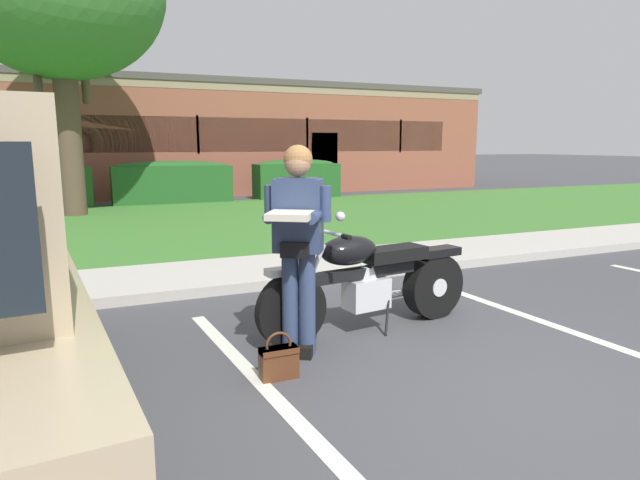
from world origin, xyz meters
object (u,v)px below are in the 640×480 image
(hedge_center_left, at_px, (22,186))
(hedge_center_right, at_px, (173,182))
(rider_person, at_px, (298,234))
(handbag, at_px, (279,360))
(hedge_right, at_px, (297,178))
(motorcycle, at_px, (376,279))
(brick_building, at_px, (174,138))

(hedge_center_left, distance_m, hedge_center_right, 3.81)
(rider_person, bearing_deg, handbag, -128.77)
(hedge_center_left, height_order, hedge_right, same)
(rider_person, bearing_deg, hedge_center_left, 103.68)
(hedge_right, bearing_deg, hedge_center_right, 180.00)
(hedge_center_right, relative_size, hedge_right, 1.25)
(motorcycle, bearing_deg, hedge_center_left, 108.03)
(motorcycle, height_order, rider_person, rider_person)
(hedge_right, height_order, brick_building, brick_building)
(motorcycle, relative_size, hedge_center_left, 0.67)
(rider_person, bearing_deg, brick_building, 83.85)
(motorcycle, bearing_deg, hedge_right, 72.13)
(motorcycle, xyz_separation_m, handbag, (-1.20, -0.68, -0.34))
(rider_person, height_order, hedge_right, rider_person)
(rider_person, xyz_separation_m, hedge_center_left, (-2.93, 12.05, -0.36))
(hedge_center_right, relative_size, brick_building, 0.15)
(rider_person, height_order, hedge_center_right, rider_person)
(hedge_center_left, relative_size, brick_building, 0.15)
(hedge_right, bearing_deg, motorcycle, -107.87)
(motorcycle, relative_size, handbag, 6.22)
(handbag, xyz_separation_m, hedge_center_left, (-2.63, 12.43, 0.51))
(hedge_center_left, xyz_separation_m, hedge_center_right, (3.81, -0.00, 0.00))
(motorcycle, xyz_separation_m, hedge_center_left, (-3.82, 11.75, 0.17))
(rider_person, xyz_separation_m, handbag, (-0.30, -0.38, -0.86))
(handbag, xyz_separation_m, brick_building, (2.28, 18.77, 1.78))
(motorcycle, height_order, hedge_center_right, hedge_center_right)
(brick_building, bearing_deg, hedge_right, -66.96)
(handbag, height_order, hedge_center_left, hedge_center_left)
(rider_person, distance_m, hedge_right, 12.93)
(hedge_center_right, height_order, hedge_right, same)
(rider_person, height_order, handbag, rider_person)
(hedge_center_left, bearing_deg, brick_building, 52.24)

